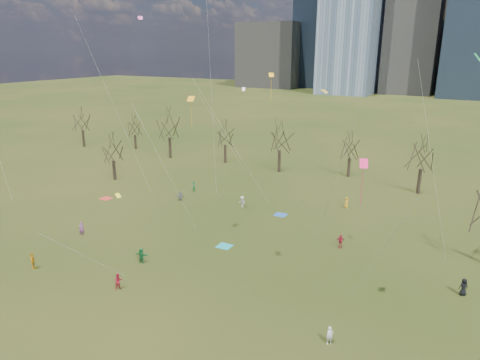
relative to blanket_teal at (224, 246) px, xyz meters
The scene contains 18 objects.
ground 8.45m from the blanket_teal, 89.27° to the right, with size 500.00×500.00×0.00m, color black.
downtown_skyline 205.93m from the blanket_teal, 90.66° to the left, with size 212.50×78.00×118.00m.
bare_tree_row 29.41m from the blanket_teal, 89.96° to the left, with size 113.04×29.80×9.50m.
blanket_teal is the anchor object (origin of this frame).
blanket_navy 12.14m from the blanket_teal, 81.42° to the left, with size 1.60×1.50×0.03m, color #234FA5.
blanket_crimson 24.64m from the blanket_teal, 166.93° to the left, with size 1.60×1.50×0.03m, color red.
person_1 18.98m from the blanket_teal, 34.54° to the right, with size 0.54×0.35×1.48m, color silver.
person_2 13.24m from the blanket_teal, 107.98° to the right, with size 0.79×0.62×1.63m, color red.
person_4 20.13m from the blanket_teal, 136.59° to the right, with size 1.05×0.44×1.79m, color gold.
person_5 9.46m from the blanket_teal, 127.18° to the right, with size 1.54×0.49×1.66m, color #186C32.
person_6 24.41m from the blanket_teal, ahead, with size 0.82×0.53×1.67m, color black.
person_7 17.66m from the blanket_teal, 161.54° to the right, with size 0.64×0.42×1.74m, color #8E4785.
person_9 12.98m from the blanket_teal, 109.19° to the left, with size 1.02×0.59×1.59m, color silver.
person_10 13.16m from the blanket_teal, 26.78° to the left, with size 0.96×0.40×1.64m, color #B41936.
person_11 16.71m from the blanket_teal, 143.33° to the left, with size 1.37×0.44×1.48m, color slate.
person_12 20.96m from the blanket_teal, 64.75° to the left, with size 0.77×0.50×1.57m, color orange.
person_13 20.20m from the blanket_teal, 134.09° to the left, with size 0.64×0.42×1.76m, color #186F35.
kites_airborne 14.17m from the blanket_teal, 68.75° to the left, with size 62.33×46.94×33.33m.
Camera 1 is at (22.64, -29.83, 21.62)m, focal length 32.00 mm.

